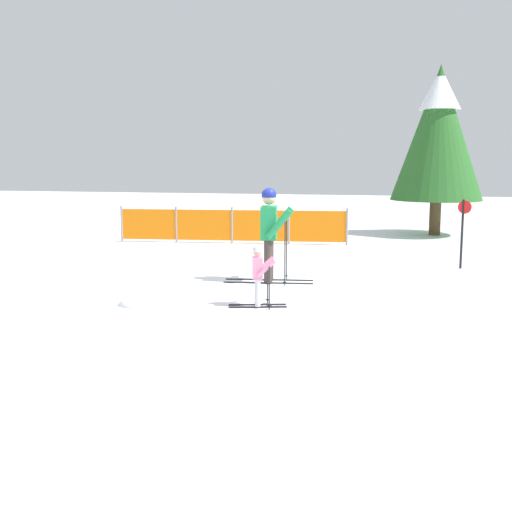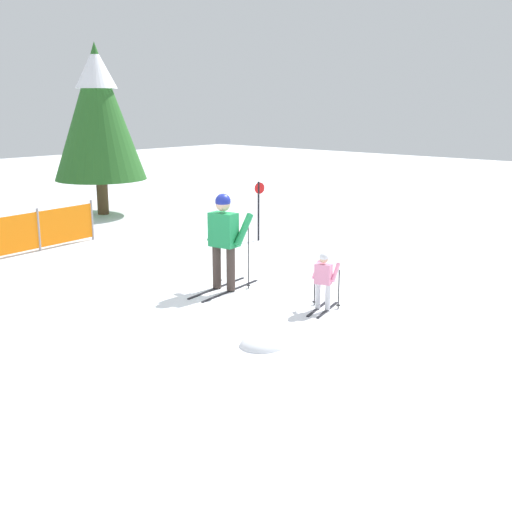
# 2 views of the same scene
# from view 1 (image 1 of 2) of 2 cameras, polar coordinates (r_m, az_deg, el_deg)

# --- Properties ---
(ground_plane) EXTENTS (60.00, 60.00, 0.00)m
(ground_plane) POSITION_cam_1_polar(r_m,az_deg,el_deg) (12.06, 0.82, -2.43)
(ground_plane) COLOR white
(skier_adult) EXTENTS (1.72, 0.81, 1.78)m
(skier_adult) POSITION_cam_1_polar(r_m,az_deg,el_deg) (12.03, 1.26, 2.66)
(skier_adult) COLOR black
(skier_adult) RESTS_ON ground_plane
(skier_child) EXTENTS (0.94, 0.51, 0.98)m
(skier_child) POSITION_cam_1_polar(r_m,az_deg,el_deg) (10.07, 0.23, -1.39)
(skier_child) COLOR black
(skier_child) RESTS_ON ground_plane
(safety_fence) EXTENTS (6.30, 0.72, 1.00)m
(safety_fence) POSITION_cam_1_polar(r_m,az_deg,el_deg) (17.67, -2.14, 2.74)
(safety_fence) COLOR gray
(safety_fence) RESTS_ON ground_plane
(conifer_far) EXTENTS (2.74, 2.74, 5.09)m
(conifer_far) POSITION_cam_1_polar(r_m,az_deg,el_deg) (20.29, 15.93, 10.66)
(conifer_far) COLOR #4C3823
(conifer_far) RESTS_ON ground_plane
(trail_marker) EXTENTS (0.28, 0.09, 1.47)m
(trail_marker) POSITION_cam_1_polar(r_m,az_deg,el_deg) (14.23, 17.91, 2.55)
(trail_marker) COLOR black
(trail_marker) RESTS_ON ground_plane
(snow_mound) EXTENTS (0.78, 0.67, 0.31)m
(snow_mound) POSITION_cam_1_polar(r_m,az_deg,el_deg) (10.45, -10.02, -4.29)
(snow_mound) COLOR white
(snow_mound) RESTS_ON ground_plane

